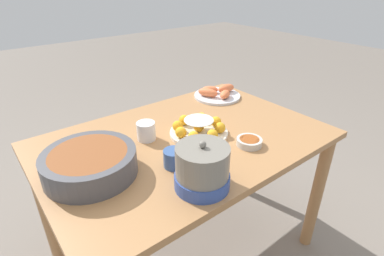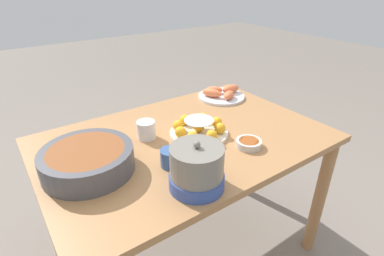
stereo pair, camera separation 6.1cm
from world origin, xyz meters
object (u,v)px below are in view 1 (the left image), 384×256
object	(u,v)px
sauce_bowl	(249,142)
cup_far	(174,158)
cup_near	(146,131)
seafood_platter	(217,93)
warming_pot	(202,168)
serving_bowl	(90,163)
dining_table	(185,156)
cake_plate	(199,129)

from	to	relation	value
sauce_bowl	cup_far	world-z (taller)	cup_far
sauce_bowl	cup_near	xyz separation A→B (m)	(0.32, -0.31, 0.02)
seafood_platter	warming_pot	xyz separation A→B (m)	(0.60, 0.58, 0.05)
sauce_bowl	seafood_platter	world-z (taller)	seafood_platter
serving_bowl	cup_far	size ratio (longest dim) A/B	4.23
dining_table	sauce_bowl	world-z (taller)	sauce_bowl
sauce_bowl	seafood_platter	bearing A→B (deg)	-118.37
seafood_platter	cup_near	world-z (taller)	cup_near
cup_near	cup_far	world-z (taller)	cup_near
cake_plate	serving_bowl	xyz separation A→B (m)	(0.50, -0.01, 0.02)
sauce_bowl	seafood_platter	distance (m)	0.56
cake_plate	sauce_bowl	xyz separation A→B (m)	(-0.11, 0.20, -0.01)
dining_table	cake_plate	bearing A→B (deg)	164.49
dining_table	serving_bowl	distance (m)	0.46
cake_plate	seafood_platter	size ratio (longest dim) A/B	0.98
cake_plate	cup_far	size ratio (longest dim) A/B	3.31
dining_table	seafood_platter	size ratio (longest dim) A/B	4.63
seafood_platter	cup_near	xyz separation A→B (m)	(0.58, 0.18, 0.02)
serving_bowl	seafood_platter	distance (m)	0.91
warming_pot	cake_plate	bearing A→B (deg)	-127.40
serving_bowl	sauce_bowl	xyz separation A→B (m)	(-0.61, 0.22, -0.03)
dining_table	sauce_bowl	distance (m)	0.31
cake_plate	cup_near	xyz separation A→B (m)	(0.21, -0.11, 0.01)
dining_table	cup_near	xyz separation A→B (m)	(0.14, -0.09, 0.14)
cup_near	cup_far	size ratio (longest dim) A/B	1.03
seafood_platter	cup_far	xyz separation A→B (m)	(0.61, 0.42, 0.01)
seafood_platter	dining_table	bearing A→B (deg)	31.46
serving_bowl	seafood_platter	size ratio (longest dim) A/B	1.24
seafood_platter	sauce_bowl	bearing A→B (deg)	61.63
seafood_platter	warming_pot	distance (m)	0.83
cup_near	cup_far	xyz separation A→B (m)	(0.02, 0.24, -0.01)
cake_plate	dining_table	bearing A→B (deg)	-15.51
warming_pot	seafood_platter	bearing A→B (deg)	-136.03
dining_table	cup_near	size ratio (longest dim) A/B	15.34
serving_bowl	warming_pot	xyz separation A→B (m)	(-0.27, 0.30, 0.03)
seafood_platter	serving_bowl	bearing A→B (deg)	17.49
serving_bowl	seafood_platter	bearing A→B (deg)	-162.51
serving_bowl	cup_far	distance (m)	0.30
cake_plate	cup_far	xyz separation A→B (m)	(0.23, 0.13, 0.00)
cake_plate	serving_bowl	bearing A→B (deg)	-1.31
cake_plate	warming_pot	bearing A→B (deg)	52.60
sauce_bowl	cup_far	xyz separation A→B (m)	(0.34, -0.07, 0.02)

